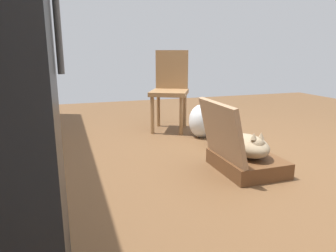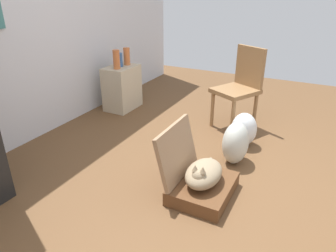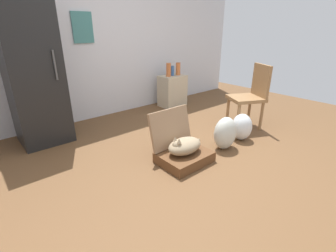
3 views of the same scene
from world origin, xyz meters
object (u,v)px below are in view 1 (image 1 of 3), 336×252
at_px(suitcase_base, 247,163).
at_px(vase_tall, 24,75).
at_px(plastic_bag_white, 220,127).
at_px(chair, 170,87).
at_px(side_table, 27,116).
at_px(plastic_bag_clear, 201,121).
at_px(vase_round, 22,78).
at_px(vase_short, 26,74).
at_px(cat, 248,145).

bearing_deg(suitcase_base, vase_tall, 54.32).
height_order(plastic_bag_white, chair, chair).
bearing_deg(side_table, chair, -84.52).
relative_size(vase_tall, chair, 0.26).
distance_m(plastic_bag_clear, vase_round, 1.92).
distance_m(vase_tall, vase_short, 0.25).
height_order(vase_tall, vase_short, vase_tall).
bearing_deg(vase_short, vase_round, 165.20).
bearing_deg(vase_tall, suitcase_base, -125.68).
distance_m(plastic_bag_clear, side_table, 1.85).
bearing_deg(plastic_bag_white, chair, 14.26).
xyz_separation_m(suitcase_base, side_table, (1.36, 1.75, 0.24)).
bearing_deg(cat, plastic_bag_white, -7.26).
distance_m(suitcase_base, chair, 1.59).
height_order(cat, vase_tall, vase_tall).
xyz_separation_m(plastic_bag_clear, chair, (0.48, 0.20, 0.33)).
bearing_deg(cat, chair, 5.31).
bearing_deg(plastic_bag_clear, suitcase_base, 176.64).
xyz_separation_m(plastic_bag_white, plastic_bag_clear, (0.40, 0.02, -0.03)).
distance_m(plastic_bag_white, vase_round, 2.04).
bearing_deg(side_table, vase_round, 90.00).
bearing_deg(vase_short, plastic_bag_white, -115.11).
relative_size(suitcase_base, plastic_bag_clear, 1.55).
relative_size(cat, chair, 0.53).
relative_size(plastic_bag_white, vase_round, 2.34).
distance_m(side_table, vase_round, 0.39).
xyz_separation_m(plastic_bag_white, vase_tall, (0.60, 1.81, 0.51)).
distance_m(suitcase_base, plastic_bag_clear, 1.05).
bearing_deg(cat, plastic_bag_clear, -3.36).
distance_m(plastic_bag_white, vase_short, 2.07).
xyz_separation_m(suitcase_base, vase_tall, (1.24, 1.73, 0.66)).
bearing_deg(suitcase_base, vase_short, 49.36).
xyz_separation_m(cat, vase_tall, (1.25, 1.73, 0.51)).
height_order(suitcase_base, vase_tall, vase_tall).
distance_m(vase_tall, chair, 1.62).
distance_m(cat, plastic_bag_clear, 1.05).
height_order(suitcase_base, side_table, side_table).
relative_size(suitcase_base, chair, 0.60).
xyz_separation_m(suitcase_base, cat, (-0.01, 0.00, 0.15)).
relative_size(plastic_bag_white, chair, 0.44).
bearing_deg(vase_short, plastic_bag_clear, -104.03).
bearing_deg(vase_short, suitcase_base, -130.64).
distance_m(cat, chair, 1.56).
xyz_separation_m(cat, vase_round, (1.37, 1.77, 0.48)).
bearing_deg(cat, vase_round, 52.17).
xyz_separation_m(cat, vase_short, (1.50, 1.73, 0.51)).
height_order(suitcase_base, plastic_bag_clear, plastic_bag_clear).
distance_m(cat, vase_short, 2.34).
relative_size(vase_tall, vase_round, 1.37).
xyz_separation_m(plastic_bag_white, vase_round, (0.73, 1.85, 0.48)).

